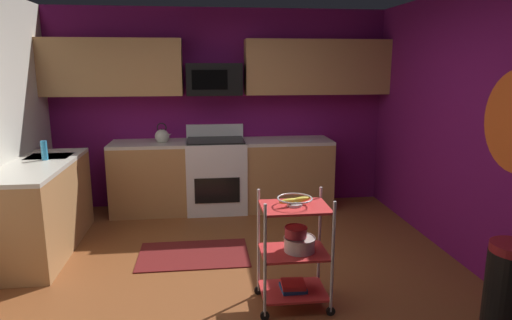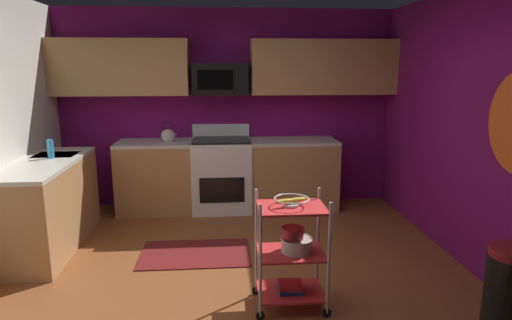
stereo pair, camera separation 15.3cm
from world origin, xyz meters
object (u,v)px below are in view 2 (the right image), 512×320
Objects in this scene: oven_range at (222,174)px; microwave at (220,79)px; rolling_cart at (291,252)px; mixing_bowl_large at (296,244)px; book_stack at (290,287)px; dish_soap_bottle at (50,149)px; trash_can at (510,293)px; mixing_bowl_small at (293,232)px; kettle at (168,136)px; fruit_bowl at (292,200)px.

microwave is at bearing 90.26° from oven_range.
mixing_bowl_large is (0.04, 0.00, 0.07)m from rolling_cart.
dish_soap_bottle reaches higher than book_stack.
trash_can is (1.47, -0.52, 0.17)m from book_stack.
mixing_bowl_small is (0.54, -2.48, 0.14)m from oven_range.
trash_can reaches higher than mixing_bowl_small.
microwave is at bearing 101.73° from mixing_bowl_small.
microwave is at bearing 9.15° from kettle.
dish_soap_bottle is (-2.31, 1.53, 0.86)m from book_stack.
book_stack is (0.52, -2.59, -1.54)m from microwave.
kettle is at bearing 116.53° from mixing_bowl_large.
trash_can is (3.77, -2.06, -0.69)m from dish_soap_bottle.
fruit_bowl is at bearing 180.00° from mixing_bowl_large.
rolling_cart reaches higher than trash_can.
dish_soap_bottle is at bearing 146.40° from fruit_bowl.
kettle is (-1.20, 2.48, 0.12)m from fruit_bowl.
rolling_cart is 3.47× the size of kettle.
dish_soap_bottle is (-1.79, -1.06, -0.68)m from microwave.
trash_can reaches higher than book_stack.
book_stack is at bearing -64.28° from kettle.
mixing_bowl_large is (0.04, -0.00, -0.36)m from fruit_bowl.
fruit_bowl is at bearing -78.13° from oven_range.
mixing_bowl_small is at bearing 160.05° from trash_can.
mixing_bowl_small is at bearing -78.27° from microwave.
mixing_bowl_large is (0.57, -2.59, -1.18)m from microwave.
trash_can is (1.47, -0.52, -0.12)m from rolling_cart.
book_stack is 0.30× the size of trash_can.
kettle is (-0.67, -0.00, 0.52)m from oven_range.
rolling_cart is 3.36× the size of fruit_bowl.
book_stack is 2.88m from kettle.
mixing_bowl_small is (0.54, -2.59, -1.08)m from microwave.
oven_range reaches higher than trash_can.
trash_can is at bearing -28.58° from dish_soap_bottle.
trash_can is (1.42, -0.52, -0.19)m from mixing_bowl_large.
microwave is 2.78× the size of mixing_bowl_large.
kettle is 1.32× the size of dish_soap_bottle.
dish_soap_bottle reaches higher than mixing_bowl_large.
kettle is at bearing -170.85° from microwave.
microwave reaches higher than dish_soap_bottle.
rolling_cart is at bearing 180.00° from mixing_bowl_large.
mixing_bowl_small is at bearing -33.36° from dish_soap_bottle.
book_stack is (-0.01, -0.00, -0.46)m from mixing_bowl_small.
trash_can is at bearing -57.45° from microwave.
fruit_bowl is at bearing -64.28° from kettle.
oven_range is 2.55m from mixing_bowl_small.
rolling_cart is at bearing -78.58° from microwave.
kettle is (-0.67, -0.11, -0.70)m from microwave.
trash_can is at bearing -20.17° from mixing_bowl_large.
microwave reaches higher than mixing_bowl_large.
microwave reaches higher than mixing_bowl_small.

